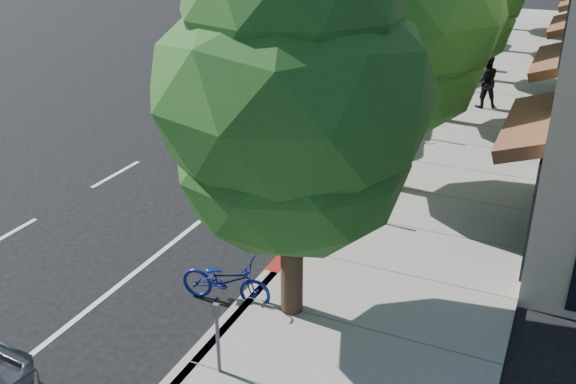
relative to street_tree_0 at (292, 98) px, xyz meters
The scene contains 13 objects.
ground 4.64m from the street_tree_0, 114.23° to the left, with size 120.00×120.00×0.00m, color black.
sidewalk 10.87m from the street_tree_0, 82.03° to the left, with size 4.60×56.00×0.15m, color gray.
curb 10.81m from the street_tree_0, 95.14° to the left, with size 0.30×56.00×0.15m, color #9E998E.
curb_red_segment 5.09m from the street_tree_0, 106.70° to the left, with size 0.32×4.00×0.15m, color maroon.
street_tree_0 is the anchor object (origin of this frame).
street_tree_1 6.01m from the street_tree_0, 90.00° to the left, with size 4.93×4.93×7.30m.
cyclist 5.52m from the street_tree_0, 111.04° to the left, with size 0.60×0.40×1.66m, color white.
bicycle 3.86m from the street_tree_0, behind, with size 0.62×1.77×0.93m, color navy.
silver_suv 10.76m from the street_tree_0, 102.40° to the left, with size 2.65×5.75×1.60m, color #9D9EA2.
dark_sedan 15.64m from the street_tree_0, 97.60° to the left, with size 1.47×4.21×1.39m, color #222427.
white_pickup 17.42m from the street_tree_0, 96.94° to the left, with size 2.51×6.18×1.79m, color white.
dark_suv_far 24.64m from the street_tree_0, 93.29° to the left, with size 1.88×4.68×1.59m, color black.
pedestrian 14.42m from the street_tree_0, 85.41° to the left, with size 0.91×0.71×1.88m, color black.
Camera 1 is at (4.84, -10.83, 6.92)m, focal length 40.00 mm.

